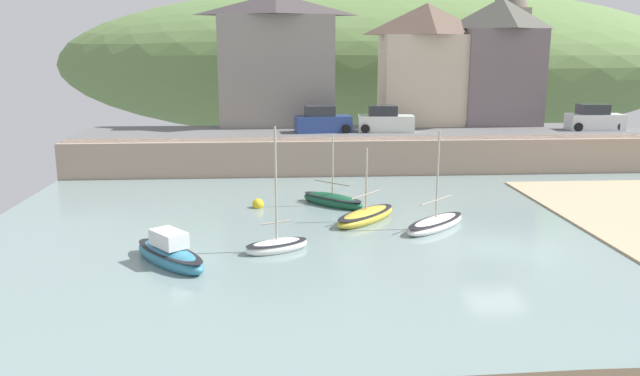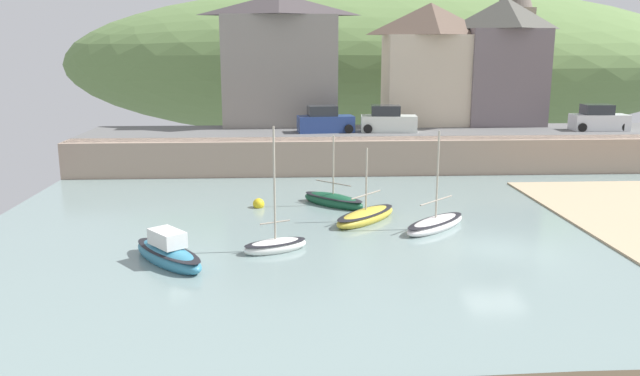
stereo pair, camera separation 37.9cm
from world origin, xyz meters
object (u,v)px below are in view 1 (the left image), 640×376
parked_car_by_wall (385,121)px  mooring_buoy (258,204)px  waterfront_building_left (277,60)px  dinghy_open_wooden (277,245)px  parked_car_near_slipway (322,121)px  waterfront_building_right (499,60)px  fishing_boat_green (170,254)px  sailboat_blue_trim (332,200)px  sailboat_tall_mast (366,216)px  parked_car_end_of_row (594,119)px  waterfront_building_centre (426,63)px  church_with_spire (508,34)px  sailboat_nearest_shore (436,223)px

parked_car_by_wall → mooring_buoy: bearing=-119.9°
parked_car_by_wall → mooring_buoy: 16.10m
waterfront_building_left → dinghy_open_wooden: size_ratio=1.86×
waterfront_building_left → parked_car_near_slipway: (3.31, -4.50, -4.38)m
waterfront_building_right → mooring_buoy: 26.81m
fishing_boat_green → mooring_buoy: (3.26, 8.85, -0.19)m
waterfront_building_right → fishing_boat_green: waterfront_building_right is taller
parked_car_near_slipway → parked_car_by_wall: same height
waterfront_building_left → mooring_buoy: 18.97m
sailboat_blue_trim → sailboat_tall_mast: 3.62m
waterfront_building_left → fishing_boat_green: bearing=-99.4°
parked_car_end_of_row → mooring_buoy: bearing=-150.5°
sailboat_blue_trim → parked_car_by_wall: (4.99, 12.66, 2.93)m
mooring_buoy → parked_car_near_slipway: bearing=71.2°
waterfront_building_centre → sailboat_blue_trim: size_ratio=2.35×
waterfront_building_centre → parked_car_end_of_row: size_ratio=2.30×
dinghy_open_wooden → parked_car_near_slipway: size_ratio=1.29×
fishing_boat_green → parked_car_near_slipway: (7.65, 21.79, 2.82)m
church_with_spire → dinghy_open_wooden: church_with_spire is taller
waterfront_building_left → church_with_spire: bearing=11.3°
waterfront_building_left → parked_car_end_of_row: (24.06, -4.50, -4.38)m
waterfront_building_centre → sailboat_tall_mast: (-7.53, -20.50, -7.03)m
sailboat_nearest_shore → mooring_buoy: size_ratio=7.77×
waterfront_building_right → fishing_boat_green: size_ratio=2.28×
waterfront_building_left → sailboat_nearest_shore: (7.59, -22.03, -7.34)m
sailboat_nearest_shore → parked_car_by_wall: (0.41, 17.53, 2.96)m
parked_car_near_slipway → sailboat_nearest_shore: bearing=-83.1°
parked_car_by_wall → sailboat_tall_mast: bearing=-97.5°
dinghy_open_wooden → sailboat_tall_mast: dinghy_open_wooden is taller
waterfront_building_right → parked_car_end_of_row: bearing=-36.3°
waterfront_building_left → fishing_boat_green: 27.60m
fishing_boat_green → mooring_buoy: bearing=120.4°
waterfront_building_centre → church_with_spire: (8.10, 4.00, 2.40)m
sailboat_nearest_shore → parked_car_near_slipway: bearing=59.9°
dinghy_open_wooden → parked_car_end_of_row: bearing=15.8°
fishing_boat_green → parked_car_end_of_row: (28.40, 21.79, 2.82)m
sailboat_tall_mast → sailboat_blue_trim: bearing=64.6°
parked_car_near_slipway → mooring_buoy: size_ratio=6.78×
church_with_spire → mooring_buoy: church_with_spire is taller
parked_car_near_slipway → parked_car_end_of_row: 20.75m
sailboat_blue_trim → dinghy_open_wooden: size_ratio=0.74×
waterfront_building_right → parked_car_end_of_row: size_ratio=2.41×
waterfront_building_centre → parked_car_near_slipway: size_ratio=2.24×
mooring_buoy → parked_car_end_of_row: bearing=27.2°
sailboat_tall_mast → parked_car_by_wall: bearing=29.3°
church_with_spire → parked_car_near_slipway: bearing=-153.1°
parked_car_by_wall → parked_car_end_of_row: same height
sailboat_nearest_shore → parked_car_end_of_row: size_ratio=1.18×
fishing_boat_green → parked_car_by_wall: (12.34, 21.79, 2.82)m
church_with_spire → sailboat_blue_trim: bearing=-128.8°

